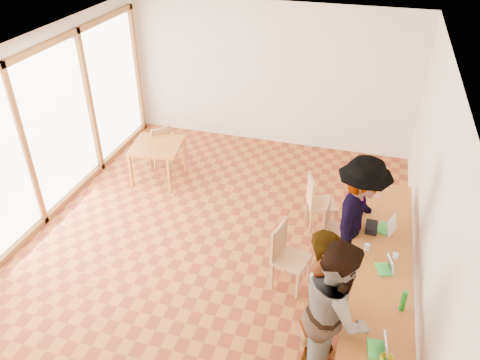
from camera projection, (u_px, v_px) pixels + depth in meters
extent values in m
plane|color=#A75928|center=(208.00, 255.00, 7.26)|extent=(8.00, 8.00, 0.00)
cube|color=white|center=(271.00, 76.00, 9.68)|extent=(6.00, 0.10, 3.00)
cube|color=white|center=(434.00, 210.00, 5.73)|extent=(0.10, 8.00, 3.00)
cube|color=white|center=(22.00, 145.00, 7.15)|extent=(0.10, 8.00, 3.00)
cube|color=white|center=(199.00, 66.00, 5.63)|extent=(6.00, 8.00, 0.04)
cube|color=#B97629|center=(381.00, 266.00, 6.01)|extent=(0.80, 4.00, 0.05)
cube|color=#B97629|center=(361.00, 202.00, 7.86)|extent=(0.06, 0.06, 0.70)
cube|color=#B97629|center=(403.00, 209.00, 7.69)|extent=(0.06, 0.06, 0.70)
cube|color=#B97629|center=(157.00, 146.00, 8.75)|extent=(0.90, 0.90, 0.05)
cube|color=#B97629|center=(131.00, 170.00, 8.73)|extent=(0.05, 0.05, 0.70)
cube|color=#B97629|center=(149.00, 151.00, 9.36)|extent=(0.05, 0.05, 0.70)
cube|color=#B97629|center=(169.00, 176.00, 8.54)|extent=(0.05, 0.05, 0.70)
cube|color=#B97629|center=(185.00, 156.00, 9.17)|extent=(0.05, 0.05, 0.70)
cube|color=tan|center=(291.00, 259.00, 6.49)|extent=(0.55, 0.55, 0.04)
cube|color=tan|center=(279.00, 240.00, 6.43)|extent=(0.15, 0.46, 0.48)
cube|color=tan|center=(322.00, 204.00, 7.63)|extent=(0.57, 0.57, 0.04)
cube|color=tan|center=(311.00, 191.00, 7.48)|extent=(0.19, 0.43, 0.47)
cube|color=tan|center=(337.00, 231.00, 7.08)|extent=(0.45, 0.45, 0.04)
cube|color=tan|center=(326.00, 215.00, 7.00)|extent=(0.07, 0.42, 0.44)
cube|color=tan|center=(157.00, 145.00, 9.43)|extent=(0.56, 0.56, 0.04)
cube|color=tan|center=(161.00, 138.00, 9.18)|extent=(0.27, 0.35, 0.42)
imported|color=gray|center=(324.00, 299.00, 5.26)|extent=(0.68, 0.80, 1.86)
imported|color=gray|center=(335.00, 312.00, 5.07)|extent=(0.89, 1.05, 1.92)
imported|color=gray|center=(358.00, 219.00, 6.45)|extent=(0.91, 1.34, 1.93)
cube|color=green|center=(376.00, 349.00, 4.89)|extent=(0.20, 0.27, 0.03)
cube|color=white|center=(386.00, 345.00, 4.83)|extent=(0.10, 0.24, 0.21)
cube|color=green|center=(383.00, 269.00, 5.90)|extent=(0.22, 0.27, 0.02)
cube|color=white|center=(391.00, 264.00, 5.86)|extent=(0.13, 0.22, 0.19)
cube|color=green|center=(384.00, 228.00, 6.60)|extent=(0.28, 0.32, 0.03)
cube|color=white|center=(392.00, 225.00, 6.50)|extent=(0.16, 0.26, 0.23)
imported|color=yellow|center=(386.00, 360.00, 4.73)|extent=(0.16, 0.16, 0.11)
cylinder|color=#197B1B|center=(403.00, 301.00, 5.29)|extent=(0.07, 0.07, 0.28)
cylinder|color=silver|center=(367.00, 247.00, 6.22)|extent=(0.07, 0.07, 0.09)
cylinder|color=white|center=(395.00, 256.00, 6.09)|extent=(0.08, 0.08, 0.06)
cube|color=#F43B6B|center=(378.00, 196.00, 7.28)|extent=(0.05, 0.10, 0.01)
cube|color=black|center=(371.00, 227.00, 6.57)|extent=(0.16, 0.26, 0.09)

